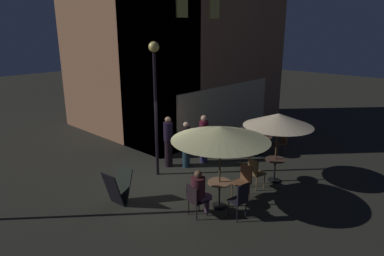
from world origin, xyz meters
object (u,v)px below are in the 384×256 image
(cafe_table_1, at_px, (219,190))
(patio_umbrella_1, at_px, (221,134))
(cafe_table_2, at_px, (262,141))
(cafe_chair_3, at_px, (240,198))
(menu_sandwich_board, at_px, (118,187))
(patron_standing_4, at_px, (168,141))
(patio_umbrella_0, at_px, (278,120))
(street_lamp_near_corner, at_px, (155,85))
(cafe_chair_4, at_px, (282,140))
(cafe_chair_1, at_px, (244,179))
(cafe_chair_2, at_px, (195,198))
(patron_standing_5, at_px, (204,139))
(patron_seated_2, at_px, (243,139))
(cafe_chair_5, at_px, (255,136))
(patron_standing_3, at_px, (186,144))
(patron_seated_1, at_px, (257,132))
(cafe_chair_0, at_px, (255,171))
(patron_seated_0, at_px, (199,190))
(cafe_table_0, at_px, (275,166))
(cafe_chair_6, at_px, (239,142))

(cafe_table_1, distance_m, patio_umbrella_1, 1.59)
(cafe_table_2, height_order, cafe_chair_3, cafe_chair_3)
(menu_sandwich_board, bearing_deg, patron_standing_4, 12.99)
(patio_umbrella_0, distance_m, cafe_chair_3, 3.00)
(street_lamp_near_corner, relative_size, cafe_chair_4, 4.68)
(patio_umbrella_1, bearing_deg, cafe_chair_1, -11.63)
(patio_umbrella_1, relative_size, cafe_chair_2, 2.93)
(patron_standing_5, bearing_deg, patron_seated_2, -22.26)
(street_lamp_near_corner, xyz_separation_m, cafe_chair_5, (4.40, -0.98, -2.47))
(street_lamp_near_corner, height_order, patio_umbrella_0, street_lamp_near_corner)
(menu_sandwich_board, bearing_deg, patron_standing_3, 2.41)
(street_lamp_near_corner, xyz_separation_m, patron_standing_3, (1.12, -0.25, -2.17))
(street_lamp_near_corner, distance_m, cafe_chair_5, 5.14)
(patron_seated_1, bearing_deg, cafe_chair_4, 57.47)
(menu_sandwich_board, bearing_deg, cafe_chair_3, -66.48)
(cafe_chair_5, relative_size, patron_standing_4, 0.49)
(cafe_chair_0, bearing_deg, cafe_table_2, 40.71)
(cafe_chair_1, relative_size, patron_seated_0, 0.79)
(cafe_table_2, height_order, patron_seated_1, patron_seated_1)
(patio_umbrella_1, bearing_deg, cafe_chair_0, -3.05)
(cafe_chair_5, relative_size, patron_standing_5, 0.50)
(cafe_chair_3, bearing_deg, cafe_chair_0, -58.94)
(cafe_chair_5, bearing_deg, patron_standing_3, -60.86)
(cafe_table_2, height_order, cafe_chair_5, cafe_chair_5)
(cafe_table_2, bearing_deg, patron_standing_4, 148.84)
(cafe_chair_5, xyz_separation_m, patron_standing_4, (-3.66, 1.23, 0.39))
(patron_seated_2, bearing_deg, patron_standing_3, -154.23)
(patio_umbrella_0, bearing_deg, cafe_table_1, 173.46)
(cafe_chair_2, distance_m, patron_seated_1, 5.65)
(cafe_chair_2, distance_m, patron_standing_4, 3.49)
(patio_umbrella_1, relative_size, patron_standing_3, 1.57)
(cafe_table_0, relative_size, cafe_chair_2, 0.86)
(cafe_chair_2, distance_m, cafe_chair_6, 4.67)
(patio_umbrella_1, bearing_deg, patron_seated_2, 25.44)
(patron_standing_4, bearing_deg, patron_seated_0, 43.67)
(menu_sandwich_board, xyz_separation_m, patio_umbrella_0, (4.22, -2.44, 1.52))
(cafe_chair_1, distance_m, patron_standing_5, 2.93)
(patio_umbrella_0, distance_m, cafe_chair_5, 3.44)
(street_lamp_near_corner, relative_size, cafe_chair_1, 4.33)
(cafe_chair_2, bearing_deg, patio_umbrella_1, -0.00)
(cafe_chair_0, height_order, cafe_chair_4, cafe_chair_0)
(street_lamp_near_corner, distance_m, cafe_chair_0, 4.03)
(cafe_table_1, relative_size, cafe_chair_2, 0.85)
(patron_seated_0, relative_size, patron_standing_4, 0.70)
(patron_seated_2, bearing_deg, cafe_chair_6, -180.00)
(cafe_chair_0, bearing_deg, cafe_table_1, -169.94)
(patron_seated_0, bearing_deg, cafe_chair_1, -0.70)
(patio_umbrella_0, xyz_separation_m, patron_seated_2, (1.18, 2.02, -1.34))
(patio_umbrella_1, bearing_deg, patron_seated_1, 20.90)
(cafe_chair_6, height_order, patron_standing_5, patron_standing_5)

